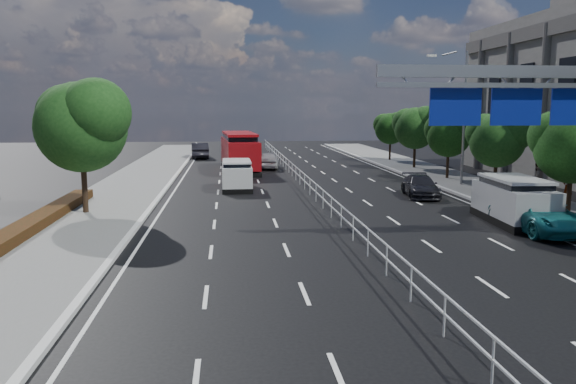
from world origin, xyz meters
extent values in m
plane|color=black|center=(0.00, 0.00, 0.00)|extent=(160.00, 160.00, 0.00)
cube|color=silver|center=(0.00, 22.50, 1.00)|extent=(0.05, 85.00, 0.05)
cube|color=silver|center=(0.00, 22.50, 0.55)|extent=(0.05, 85.00, 0.05)
cube|color=gray|center=(5.60, 10.00, 6.60)|extent=(10.20, 0.25, 0.45)
cube|color=gray|center=(5.60, 10.00, 6.10)|extent=(10.20, 0.18, 0.18)
cube|color=navy|center=(8.40, 10.18, 5.30)|extent=(2.00, 0.08, 1.40)
cube|color=white|center=(8.40, 10.23, 5.30)|extent=(1.80, 0.02, 1.20)
cube|color=navy|center=(6.00, 10.18, 5.30)|extent=(2.00, 0.08, 1.40)
cube|color=white|center=(6.00, 10.23, 5.30)|extent=(1.80, 0.02, 1.20)
cube|color=navy|center=(3.60, 10.18, 5.30)|extent=(2.00, 0.08, 1.40)
cube|color=white|center=(3.60, 10.23, 5.30)|extent=(1.80, 0.02, 1.20)
cylinder|color=gray|center=(10.80, 26.00, 4.50)|extent=(0.16, 0.16, 9.00)
cylinder|color=gray|center=(9.60, 26.00, 8.80)|extent=(0.10, 2.40, 0.10)
cube|color=silver|center=(8.40, 26.00, 8.65)|extent=(0.60, 0.25, 0.15)
cylinder|color=black|center=(-12.00, 18.00, 1.75)|extent=(0.28, 0.28, 3.50)
sphere|color=#133912|center=(-12.00, 18.00, 4.34)|extent=(4.40, 4.40, 4.40)
sphere|color=#133912|center=(-11.12, 17.34, 5.04)|extent=(3.30, 3.30, 3.30)
sphere|color=#133912|center=(-12.77, 18.66, 4.90)|extent=(3.08, 3.08, 3.08)
cylinder|color=black|center=(11.20, 14.50, 1.40)|extent=(0.22, 0.22, 2.80)
sphere|color=black|center=(11.20, 14.50, 3.47)|extent=(3.50, 3.50, 3.50)
sphere|color=black|center=(10.59, 15.03, 3.92)|extent=(2.45, 2.45, 2.45)
cylinder|color=black|center=(11.20, 22.00, 1.35)|extent=(0.22, 0.22, 2.70)
sphere|color=#133912|center=(11.20, 22.00, 3.35)|extent=(3.30, 3.30, 3.30)
sphere|color=#133912|center=(11.86, 21.50, 3.89)|extent=(2.48, 2.48, 2.47)
sphere|color=#133912|center=(10.62, 22.50, 3.78)|extent=(2.31, 2.31, 2.31)
cylinder|color=black|center=(11.20, 29.50, 1.32)|extent=(0.21, 0.21, 2.65)
sphere|color=black|center=(11.20, 29.50, 3.29)|extent=(3.20, 3.20, 3.20)
sphere|color=black|center=(11.84, 29.02, 3.82)|extent=(2.40, 2.40, 2.40)
sphere|color=black|center=(10.64, 29.98, 3.71)|extent=(2.24, 2.24, 2.24)
cylinder|color=black|center=(11.20, 37.00, 1.43)|extent=(0.23, 0.23, 2.85)
sphere|color=#133912|center=(11.20, 37.00, 3.53)|extent=(3.60, 3.60, 3.60)
sphere|color=#133912|center=(11.92, 36.46, 4.10)|extent=(2.70, 2.70, 2.70)
sphere|color=#133912|center=(10.57, 37.54, 3.99)|extent=(2.52, 2.52, 2.52)
cylinder|color=black|center=(11.20, 44.50, 1.30)|extent=(0.21, 0.21, 2.60)
sphere|color=black|center=(11.20, 44.50, 3.22)|extent=(3.10, 3.10, 3.10)
sphere|color=black|center=(11.82, 44.03, 3.74)|extent=(2.32, 2.33, 2.32)
sphere|color=black|center=(10.66, 44.97, 3.64)|extent=(2.17, 2.17, 2.17)
cube|color=black|center=(-4.39, 26.12, 0.16)|extent=(1.94, 4.42, 0.31)
cube|color=silver|center=(-4.39, 26.12, 0.92)|extent=(1.90, 4.33, 1.30)
cube|color=black|center=(-4.39, 26.12, 1.57)|extent=(1.74, 3.12, 0.57)
cube|color=silver|center=(-4.39, 26.12, 1.86)|extent=(1.82, 3.38, 0.11)
cylinder|color=black|center=(-5.16, 24.69, 0.32)|extent=(0.28, 0.65, 0.65)
cylinder|color=black|center=(-3.60, 24.71, 0.32)|extent=(0.28, 0.65, 0.65)
cylinder|color=black|center=(-5.19, 27.54, 0.32)|extent=(0.28, 0.65, 0.65)
cylinder|color=black|center=(-3.62, 27.55, 0.32)|extent=(0.28, 0.65, 0.65)
cube|color=black|center=(-3.99, 37.52, 0.16)|extent=(3.25, 10.89, 0.32)
cube|color=maroon|center=(-3.99, 37.52, 1.54)|extent=(3.19, 10.68, 2.18)
cube|color=black|center=(-3.99, 37.52, 2.63)|extent=(2.79, 7.72, 0.96)
cube|color=maroon|center=(-3.99, 37.52, 3.11)|extent=(2.94, 8.36, 0.19)
cylinder|color=black|center=(-4.82, 33.98, 0.33)|extent=(0.32, 0.68, 0.66)
cylinder|color=black|center=(-2.72, 34.12, 0.33)|extent=(0.32, 0.68, 0.66)
cylinder|color=black|center=(-5.27, 40.92, 0.33)|extent=(0.32, 0.68, 0.66)
cylinder|color=black|center=(-3.17, 41.05, 0.33)|extent=(0.32, 0.68, 0.66)
imported|color=#95969C|center=(-1.41, 38.63, 0.74)|extent=(2.22, 4.52, 1.48)
imported|color=black|center=(-7.93, 49.87, 0.82)|extent=(2.13, 5.09, 1.63)
cube|color=black|center=(8.13, 13.88, 0.17)|extent=(2.47, 5.22, 0.35)
cube|color=#9EA2A5|center=(8.13, 13.88, 1.02)|extent=(2.43, 5.12, 1.44)
cube|color=black|center=(8.13, 13.88, 1.74)|extent=(2.17, 3.71, 0.64)
cube|color=#9EA2A5|center=(8.13, 13.88, 2.06)|extent=(2.27, 4.02, 0.13)
cylinder|color=black|center=(7.13, 12.28, 0.36)|extent=(0.35, 0.73, 0.72)
cylinder|color=black|center=(8.91, 12.17, 0.36)|extent=(0.35, 0.73, 0.72)
cylinder|color=black|center=(7.34, 15.58, 0.36)|extent=(0.35, 0.73, 0.72)
cylinder|color=black|center=(9.12, 15.47, 0.36)|extent=(0.35, 0.73, 0.72)
imported|color=#196C72|center=(8.30, 12.00, 0.72)|extent=(2.48, 5.24, 1.45)
imported|color=black|center=(6.50, 21.89, 0.64)|extent=(2.36, 4.58, 1.27)
imported|color=gray|center=(13.40, 18.05, 1.05)|extent=(0.79, 0.70, 1.83)
imported|color=gray|center=(13.40, 21.14, 1.11)|extent=(0.99, 0.80, 1.93)
camera|label=1|loc=(-4.89, -10.31, 5.25)|focal=35.00mm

